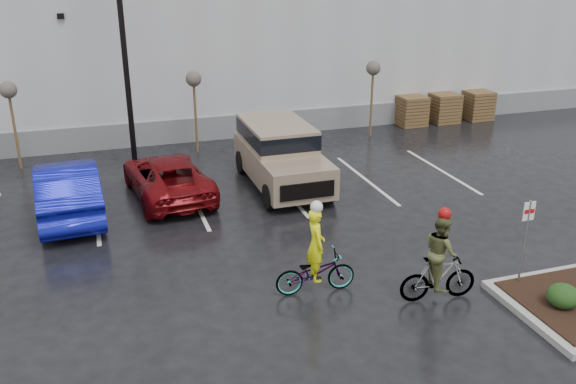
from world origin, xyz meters
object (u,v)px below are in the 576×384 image
object	(u,v)px
sapling_mid	(194,83)
cyclist_olive	(439,267)
sapling_east	(373,72)
cyclist_hivis	(315,264)
pallet_stack_a	(411,111)
car_red	(167,177)
sapling_west	(9,95)
lamppost	(120,6)
car_blue	(68,188)
pallet_stack_c	(477,105)
pallet_stack_b	(444,108)
fire_lane_sign	(526,233)
suv_tan	(282,157)

from	to	relation	value
sapling_mid	cyclist_olive	world-z (taller)	sapling_mid
sapling_mid	sapling_east	xyz separation A→B (m)	(7.50, 0.00, 0.00)
sapling_east	cyclist_hivis	distance (m)	13.51
pallet_stack_a	cyclist_olive	world-z (taller)	cyclist_olive
car_red	cyclist_olive	xyz separation A→B (m)	(4.94, -8.25, 0.16)
sapling_west	cyclist_olive	size ratio (longest dim) A/B	1.42
sapling_mid	car_red	bearing A→B (deg)	-111.41
lamppost	sapling_mid	world-z (taller)	lamppost
car_red	cyclist_hivis	xyz separation A→B (m)	(2.43, -7.08, 0.04)
sapling_west	cyclist_hivis	xyz separation A→B (m)	(7.20, -11.50, -2.02)
sapling_east	car_red	distance (m)	10.44
lamppost	sapling_west	distance (m)	5.07
lamppost	sapling_west	bearing A→B (deg)	165.96
car_blue	cyclist_hivis	distance (m)	8.50
pallet_stack_c	car_blue	xyz separation A→B (m)	(-18.23, -5.96, 0.15)
car_red	pallet_stack_a	bearing A→B (deg)	-161.27
sapling_mid	sapling_east	world-z (taller)	same
cyclist_hivis	pallet_stack_a	bearing A→B (deg)	-32.89
pallet_stack_c	car_blue	world-z (taller)	car_blue
pallet_stack_c	cyclist_hivis	xyz separation A→B (m)	(-12.80, -12.50, 0.03)
pallet_stack_b	car_red	xyz separation A→B (m)	(-13.43, -5.42, -0.01)
lamppost	fire_lane_sign	world-z (taller)	lamppost
sapling_east	suv_tan	xyz separation A→B (m)	(-5.45, -4.65, -1.70)
car_blue	lamppost	bearing A→B (deg)	-122.88
sapling_west	pallet_stack_a	bearing A→B (deg)	3.47
sapling_east	cyclist_hivis	world-z (taller)	sapling_east
pallet_stack_b	pallet_stack_c	world-z (taller)	same
sapling_west	car_red	distance (m)	6.82
fire_lane_sign	suv_tan	bearing A→B (deg)	111.75
pallet_stack_b	car_red	bearing A→B (deg)	-158.04
sapling_east	pallet_stack_c	bearing A→B (deg)	9.46
sapling_east	fire_lane_sign	size ratio (longest dim) A/B	1.45
sapling_west	cyclist_olive	bearing A→B (deg)	-52.53
pallet_stack_a	sapling_east	bearing A→B (deg)	-158.20
car_blue	fire_lane_sign	bearing A→B (deg)	138.54
car_red	cyclist_olive	bearing A→B (deg)	114.86
sapling_west	pallet_stack_b	xyz separation A→B (m)	(18.20, 1.00, -2.05)
lamppost	sapling_west	world-z (taller)	lamppost
fire_lane_sign	cyclist_hivis	size ratio (longest dim) A/B	0.97
sapling_west	pallet_stack_b	bearing A→B (deg)	3.14
car_blue	cyclist_hivis	xyz separation A→B (m)	(5.43, -6.54, -0.12)
car_blue	sapling_east	bearing A→B (deg)	-161.39
sapling_mid	pallet_stack_a	bearing A→B (deg)	5.71
sapling_mid	car_blue	bearing A→B (deg)	-133.65
pallet_stack_c	cyclist_olive	distance (m)	17.11
sapling_mid	sapling_east	distance (m)	7.50
sapling_west	sapling_east	size ratio (longest dim) A/B	1.00
cyclist_hivis	cyclist_olive	xyz separation A→B (m)	(2.51, -1.16, 0.12)
sapling_mid	fire_lane_sign	world-z (taller)	sapling_mid
pallet_stack_b	fire_lane_sign	distance (m)	15.23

